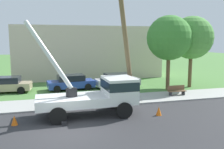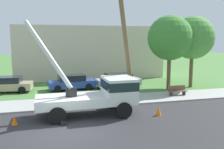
# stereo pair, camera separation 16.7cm
# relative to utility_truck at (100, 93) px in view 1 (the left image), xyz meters

# --- Properties ---
(ground_plane) EXTENTS (120.00, 120.00, 0.00)m
(ground_plane) POSITION_rel_utility_truck_xyz_m (-2.35, 9.52, -1.41)
(ground_plane) COLOR #477538
(road_asphalt) EXTENTS (80.00, 8.10, 0.01)m
(road_asphalt) POSITION_rel_utility_truck_xyz_m (-2.35, -2.48, -1.40)
(road_asphalt) COLOR #2B2B2D
(road_asphalt) RESTS_ON ground
(sidewalk_strip) EXTENTS (80.00, 3.27, 0.10)m
(sidewalk_strip) POSITION_rel_utility_truck_xyz_m (-2.35, 3.21, -1.36)
(sidewalk_strip) COLOR #9E9E99
(sidewalk_strip) RESTS_ON ground
(utility_truck) EXTENTS (6.80, 3.20, 5.98)m
(utility_truck) POSITION_rel_utility_truck_xyz_m (0.00, 0.00, 0.00)
(utility_truck) COLOR silver
(utility_truck) RESTS_ON ground
(leaning_utility_pole) EXTENTS (2.42, 2.48, 8.74)m
(leaning_utility_pole) POSITION_rel_utility_truck_xyz_m (2.19, 1.31, 3.07)
(leaning_utility_pole) COLOR brown
(leaning_utility_pole) RESTS_ON ground
(traffic_cone_ahead) EXTENTS (0.36, 0.36, 0.56)m
(traffic_cone_ahead) POSITION_rel_utility_truck_xyz_m (3.58, -1.22, -1.13)
(traffic_cone_ahead) COLOR orange
(traffic_cone_ahead) RESTS_ON ground
(traffic_cone_behind) EXTENTS (0.36, 0.36, 0.56)m
(traffic_cone_behind) POSITION_rel_utility_truck_xyz_m (-5.07, -0.73, -1.13)
(traffic_cone_behind) COLOR orange
(traffic_cone_behind) RESTS_ON ground
(parked_sedan_tan) EXTENTS (4.54, 2.26, 1.42)m
(parked_sedan_tan) POSITION_rel_utility_truck_xyz_m (-6.85, 8.70, -0.70)
(parked_sedan_tan) COLOR tan
(parked_sedan_tan) RESTS_ON ground
(parked_sedan_blue) EXTENTS (4.56, 2.30, 1.42)m
(parked_sedan_blue) POSITION_rel_utility_truck_xyz_m (-0.99, 8.42, -0.70)
(parked_sedan_blue) COLOR #263F99
(parked_sedan_blue) RESTS_ON ground
(parked_sedan_silver) EXTENTS (4.51, 2.21, 1.42)m
(parked_sedan_silver) POSITION_rel_utility_truck_xyz_m (3.65, 8.32, -0.70)
(parked_sedan_silver) COLOR #B7B7BF
(parked_sedan_silver) RESTS_ON ground
(park_bench) EXTENTS (1.60, 0.45, 0.90)m
(park_bench) POSITION_rel_utility_truck_xyz_m (7.42, 3.27, -0.95)
(park_bench) COLOR brown
(park_bench) RESTS_ON ground
(roadside_tree_near) EXTENTS (4.21, 4.21, 7.04)m
(roadside_tree_near) POSITION_rel_utility_truck_xyz_m (8.01, 6.01, 3.51)
(roadside_tree_near) COLOR brown
(roadside_tree_near) RESTS_ON ground
(roadside_tree_far) EXTENTS (4.24, 4.24, 7.09)m
(roadside_tree_far) POSITION_rel_utility_truck_xyz_m (10.79, 6.58, 3.54)
(roadside_tree_far) COLOR brown
(roadside_tree_far) RESTS_ON ground
(lowrise_building_backdrop) EXTENTS (18.00, 6.00, 6.40)m
(lowrise_building_backdrop) POSITION_rel_utility_truck_xyz_m (2.05, 16.29, 1.79)
(lowrise_building_backdrop) COLOR beige
(lowrise_building_backdrop) RESTS_ON ground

